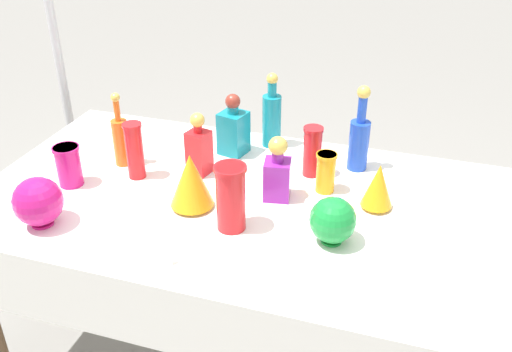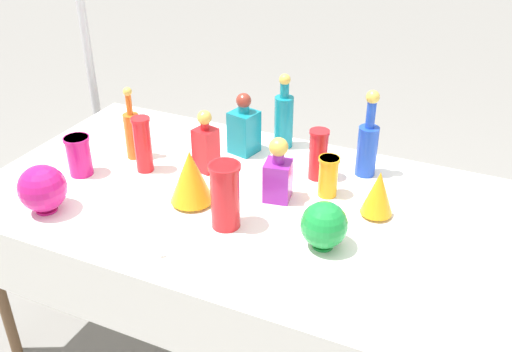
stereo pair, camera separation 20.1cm
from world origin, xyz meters
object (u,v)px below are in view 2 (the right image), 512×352
object	(u,v)px
fluted_vase_0	(378,193)
slender_vase_3	(225,194)
slender_vase_4	(79,154)
round_bowl_0	(42,189)
tall_bottle_2	(284,118)
canopy_pole	(91,73)
square_decanter_0	(206,145)
square_decanter_1	(244,128)
tall_bottle_1	(368,143)
fluted_vase_1	(191,176)
slender_vase_2	(318,153)
tall_bottle_0	(132,132)
round_bowl_1	(324,225)
cardboard_box_behind_left	(244,190)
slender_vase_0	(143,143)
slender_vase_1	(328,175)
square_decanter_2	(278,174)

from	to	relation	value
fluted_vase_0	slender_vase_3	bearing A→B (deg)	-148.70
slender_vase_4	round_bowl_0	size ratio (longest dim) A/B	0.91
tall_bottle_2	canopy_pole	size ratio (longest dim) A/B	0.15
square_decanter_0	square_decanter_1	size ratio (longest dim) A/B	0.97
tall_bottle_1	fluted_vase_1	size ratio (longest dim) A/B	1.68
slender_vase_2	fluted_vase_0	size ratio (longest dim) A/B	1.17
tall_bottle_1	square_decanter_1	bearing A→B (deg)	-177.34
tall_bottle_0	round_bowl_0	world-z (taller)	tall_bottle_0
slender_vase_2	round_bowl_0	bearing A→B (deg)	-142.24
round_bowl_1	cardboard_box_behind_left	world-z (taller)	round_bowl_1
tall_bottle_2	fluted_vase_1	bearing A→B (deg)	-103.10
slender_vase_0	slender_vase_4	distance (m)	0.25
canopy_pole	tall_bottle_0	bearing A→B (deg)	-40.04
square_decanter_1	round_bowl_0	bearing A→B (deg)	-122.44
slender_vase_1	round_bowl_0	world-z (taller)	round_bowl_0
slender_vase_3	canopy_pole	xyz separation A→B (m)	(-1.20, 0.82, -0.03)
tall_bottle_1	tall_bottle_2	world-z (taller)	tall_bottle_1
square_decanter_1	canopy_pole	distance (m)	1.07
slender_vase_4	cardboard_box_behind_left	xyz separation A→B (m)	(0.20, 1.06, -0.70)
tall_bottle_0	slender_vase_3	distance (m)	0.64
square_decanter_0	fluted_vase_1	size ratio (longest dim) A/B	1.22
slender_vase_0	slender_vase_4	world-z (taller)	slender_vase_0
slender_vase_1	slender_vase_4	distance (m)	0.96
square_decanter_2	fluted_vase_1	world-z (taller)	square_decanter_2
tall_bottle_1	square_decanter_2	xyz separation A→B (m)	(-0.24, -0.31, -0.03)
square_decanter_2	round_bowl_1	xyz separation A→B (m)	(0.24, -0.21, -0.02)
tall_bottle_1	canopy_pole	world-z (taller)	canopy_pole
slender_vase_4	round_bowl_1	size ratio (longest dim) A/B	0.99
square_decanter_1	fluted_vase_1	xyz separation A→B (m)	(0.00, -0.44, 0.00)
fluted_vase_0	square_decanter_0	bearing A→B (deg)	176.39
tall_bottle_1	tall_bottle_2	size ratio (longest dim) A/B	1.08
square_decanter_1	slender_vase_2	world-z (taller)	square_decanter_1
slender_vase_1	canopy_pole	world-z (taller)	canopy_pole
tall_bottle_1	round_bowl_0	xyz separation A→B (m)	(-0.95, -0.72, -0.04)
canopy_pole	slender_vase_2	bearing A→B (deg)	-15.60
slender_vase_1	fluted_vase_1	xyz separation A→B (m)	(-0.43, -0.25, 0.03)
square_decanter_1	round_bowl_0	world-z (taller)	square_decanter_1
square_decanter_2	slender_vase_4	bearing A→B (deg)	-169.05
slender_vase_1	square_decanter_0	bearing A→B (deg)	-178.29
slender_vase_0	cardboard_box_behind_left	world-z (taller)	slender_vase_0
tall_bottle_0	square_decanter_1	distance (m)	0.45
slender_vase_0	fluted_vase_1	world-z (taller)	slender_vase_0
tall_bottle_1	slender_vase_0	world-z (taller)	tall_bottle_1
square_decanter_0	slender_vase_3	world-z (taller)	square_decanter_0
tall_bottle_1	round_bowl_0	size ratio (longest dim) A/B	1.99
slender_vase_4	cardboard_box_behind_left	size ratio (longest dim) A/B	0.29
fluted_vase_1	canopy_pole	world-z (taller)	canopy_pole
tall_bottle_2	canopy_pole	xyz separation A→B (m)	(-1.15, 0.19, -0.04)
tall_bottle_2	slender_vase_0	size ratio (longest dim) A/B	1.43
tall_bottle_2	square_decanter_2	xyz separation A→B (m)	(0.14, -0.40, -0.03)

